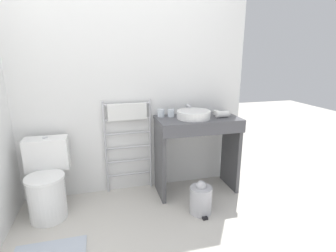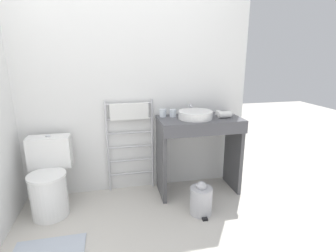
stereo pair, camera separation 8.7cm
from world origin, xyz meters
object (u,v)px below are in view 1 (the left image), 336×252
(toilet, at_px, (47,182))
(cup_near_wall, at_px, (161,113))
(sink_basin, at_px, (194,114))
(trash_bin, at_px, (201,199))
(cup_near_edge, at_px, (171,113))
(towel_radiator, at_px, (128,127))
(hair_dryer, at_px, (223,114))

(toilet, xyz_separation_m, cup_near_wall, (1.19, 0.21, 0.58))
(sink_basin, distance_m, trash_bin, 0.88)
(toilet, bearing_deg, cup_near_edge, 8.24)
(trash_bin, bearing_deg, sink_basin, 81.81)
(toilet, xyz_separation_m, towel_radiator, (0.83, 0.27, 0.42))
(cup_near_wall, bearing_deg, hair_dryer, -16.05)
(toilet, height_order, trash_bin, toilet)
(hair_dryer, bearing_deg, sink_basin, 174.35)
(sink_basin, xyz_separation_m, cup_near_wall, (-0.32, 0.15, -0.00))
(towel_radiator, xyz_separation_m, hair_dryer, (1.01, -0.24, 0.14))
(cup_near_wall, height_order, cup_near_edge, cup_near_wall)
(toilet, bearing_deg, sink_basin, 2.21)
(towel_radiator, bearing_deg, cup_near_edge, -9.71)
(hair_dryer, distance_m, trash_bin, 0.94)
(cup_near_wall, distance_m, hair_dryer, 0.68)
(cup_near_edge, bearing_deg, trash_bin, -74.47)
(towel_radiator, height_order, cup_near_wall, towel_radiator)
(towel_radiator, xyz_separation_m, sink_basin, (0.69, -0.21, 0.15))
(toilet, xyz_separation_m, hair_dryer, (1.84, 0.03, 0.57))
(trash_bin, bearing_deg, toilet, 165.71)
(cup_near_edge, relative_size, hair_dryer, 0.43)
(toilet, xyz_separation_m, trash_bin, (1.45, -0.37, -0.19))
(toilet, relative_size, cup_near_edge, 9.21)
(towel_radiator, height_order, trash_bin, towel_radiator)
(towel_radiator, bearing_deg, sink_basin, -17.00)
(sink_basin, xyz_separation_m, trash_bin, (-0.06, -0.43, -0.77))
(hair_dryer, bearing_deg, cup_near_edge, 163.36)
(trash_bin, bearing_deg, hair_dryer, 45.78)
(cup_near_edge, bearing_deg, towel_radiator, 170.29)
(sink_basin, xyz_separation_m, hair_dryer, (0.32, -0.03, -0.01))
(towel_radiator, distance_m, trash_bin, 1.08)
(sink_basin, height_order, cup_near_wall, cup_near_wall)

